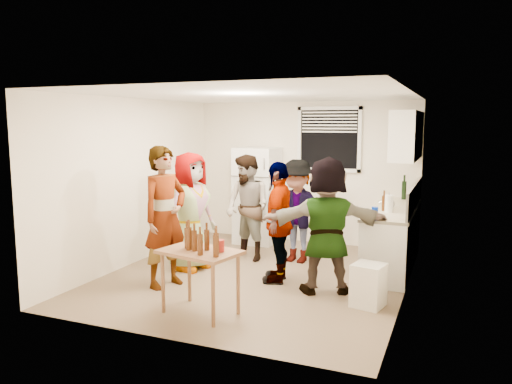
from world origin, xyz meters
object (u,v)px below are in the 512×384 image
at_px(beer_bottle_counter, 384,211).
at_px(guest_orange, 325,292).
at_px(wine_bottle, 404,199).
at_px(beer_bottle_table, 189,250).
at_px(blue_cup, 375,216).
at_px(guest_back_left, 248,259).
at_px(guest_back_right, 296,261).
at_px(guest_black, 278,281).
at_px(red_cup, 220,252).
at_px(refrigerator, 257,195).
at_px(serving_table, 201,313).
at_px(trash_bin, 368,285).
at_px(guest_stripe, 167,285).
at_px(guest_grey, 192,268).
at_px(kettle, 389,209).

height_order(beer_bottle_counter, guest_orange, beer_bottle_counter).
relative_size(wine_bottle, beer_bottle_table, 1.17).
bearing_deg(blue_cup, guest_orange, -124.94).
distance_m(beer_bottle_table, guest_back_left, 2.43).
bearing_deg(guest_back_right, guest_orange, -49.55).
height_order(guest_black, guest_orange, guest_orange).
xyz_separation_m(beer_bottle_table, red_cup, (0.35, 0.07, 0.00)).
bearing_deg(refrigerator, serving_table, -78.64).
bearing_deg(beer_bottle_counter, guest_black, -143.53).
bearing_deg(trash_bin, guest_stripe, -174.48).
height_order(guest_grey, guest_black, guest_grey).
bearing_deg(guest_orange, guest_back_left, -57.60).
bearing_deg(kettle, guest_back_left, -150.45).
height_order(red_cup, guest_black, red_cup).
distance_m(trash_bin, guest_black, 1.40).
distance_m(kettle, guest_back_right, 1.63).
relative_size(refrigerator, serving_table, 1.97).
bearing_deg(guest_grey, guest_stripe, -160.12).
bearing_deg(guest_back_left, blue_cup, 14.69).
distance_m(serving_table, guest_back_left, 2.30).
distance_m(guest_back_left, guest_black, 1.17).
height_order(serving_table, guest_stripe, serving_table).
distance_m(red_cup, guest_grey, 2.01).
bearing_deg(kettle, refrigerator, -177.52).
distance_m(kettle, red_cup, 2.92).
height_order(guest_stripe, guest_orange, guest_orange).
height_order(red_cup, guest_stripe, red_cup).
bearing_deg(wine_bottle, guest_black, -123.21).
distance_m(guest_stripe, guest_back_right, 2.14).
xyz_separation_m(trash_bin, guest_stripe, (-2.59, -0.25, -0.25)).
bearing_deg(red_cup, blue_cup, 53.84).
height_order(beer_bottle_counter, serving_table, beer_bottle_counter).
xyz_separation_m(kettle, trash_bin, (-0.00, -1.60, -0.65)).
bearing_deg(serving_table, trash_bin, 28.65).
distance_m(guest_stripe, guest_orange, 2.08).
bearing_deg(trash_bin, red_cup, -148.77).
relative_size(kettle, guest_back_right, 0.14).
bearing_deg(guest_black, guest_back_right, 173.21).
xyz_separation_m(kettle, red_cup, (-1.49, -2.50, -0.17)).
relative_size(trash_bin, guest_black, 0.31).
xyz_separation_m(kettle, guest_stripe, (-2.60, -1.85, -0.90)).
bearing_deg(guest_stripe, kettle, -36.56).
distance_m(guest_grey, guest_black, 1.38).
distance_m(refrigerator, serving_table, 3.57).
relative_size(guest_stripe, guest_back_left, 1.12).
height_order(serving_table, guest_back_right, serving_table).
distance_m(guest_back_left, guest_back_right, 0.77).
xyz_separation_m(beer_bottle_counter, guest_back_right, (-1.31, 0.09, -0.90)).
bearing_deg(guest_stripe, guest_back_right, -17.46).
bearing_deg(red_cup, kettle, 59.28).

